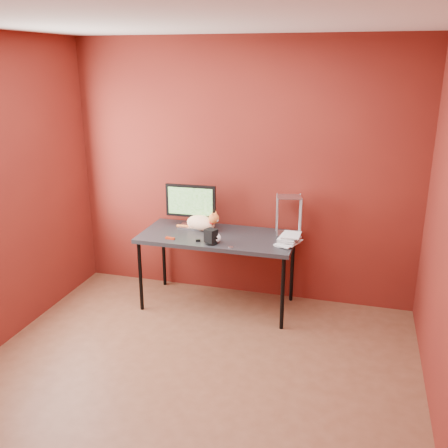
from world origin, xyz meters
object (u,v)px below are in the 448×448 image
(monitor, at_px, (191,204))
(speaker, at_px, (211,237))
(desk, at_px, (218,240))
(skull_mug, at_px, (216,238))
(cat, at_px, (202,223))
(book_stack, at_px, (283,185))

(monitor, height_order, speaker, monitor)
(desk, relative_size, speaker, 10.69)
(skull_mug, bearing_deg, speaker, -134.53)
(desk, relative_size, cat, 3.20)
(skull_mug, bearing_deg, cat, 129.92)
(monitor, relative_size, skull_mug, 5.39)
(skull_mug, bearing_deg, monitor, 138.04)
(desk, distance_m, monitor, 0.46)
(desk, relative_size, monitor, 2.92)
(speaker, bearing_deg, cat, 145.08)
(monitor, relative_size, book_stack, 0.47)
(monitor, distance_m, book_stack, 1.02)
(book_stack, bearing_deg, cat, 169.55)
(monitor, xyz_separation_m, skull_mug, (0.37, -0.36, -0.20))
(desk, xyz_separation_m, skull_mug, (0.05, -0.21, 0.10))
(cat, height_order, skull_mug, cat)
(desk, height_order, cat, cat)
(monitor, bearing_deg, speaker, -51.65)
(monitor, relative_size, cat, 1.10)
(monitor, bearing_deg, cat, -20.55)
(desk, bearing_deg, skull_mug, -77.64)
(cat, bearing_deg, skull_mug, -31.01)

